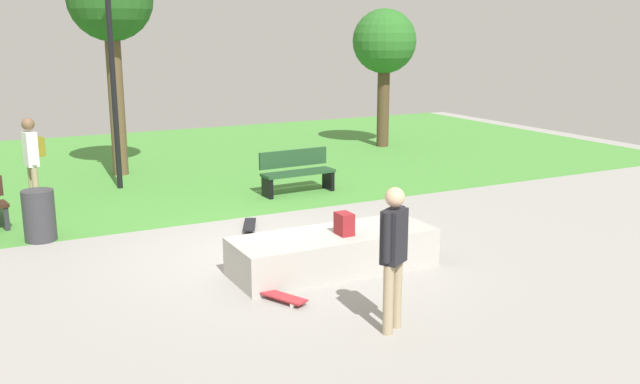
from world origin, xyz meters
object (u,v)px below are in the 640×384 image
Objects in this scene: park_bench_far_right at (297,171)px; lamp_post at (112,63)px; concrete_ledge at (334,251)px; trash_bin at (39,216)px; skateboard_by_ledge at (279,296)px; skateboard_spare at (250,225)px; backpack_on_ledge at (344,224)px; skater_performing_trick at (394,248)px; tree_leaning_ash at (384,44)px; pedestrian_with_backpack at (32,155)px; tree_young_birch at (110,4)px.

lamp_post reaches higher than park_bench_far_right.
trash_bin is (-3.61, 3.49, 0.15)m from concrete_ledge.
skateboard_by_ledge is 3.43m from skateboard_spare.
skateboard_spare is at bearing 74.61° from skateboard_by_ledge.
concrete_ledge is 7.44m from lamp_post.
concrete_ledge is at bearing -109.33° from park_bench_far_right.
skateboard_by_ledge is at bearing -64.75° from backpack_on_ledge.
skater_performing_trick is 9.24m from lamp_post.
trash_bin reaches higher than skateboard_by_ledge.
skateboard_spare is (0.12, 4.74, -0.93)m from skater_performing_trick.
concrete_ledge is at bearing -126.03° from tree_leaning_ash.
skateboard_spare is (0.91, 3.30, 0.00)m from skateboard_by_ledge.
lamp_post reaches higher than pedestrian_with_backpack.
skater_performing_trick is at bearing -106.63° from park_bench_far_right.
skater_performing_trick is 2.11× the size of skateboard_by_ledge.
skateboard_by_ledge is (-0.79, 1.43, -0.93)m from skater_performing_trick.
concrete_ledge is 1.41m from skateboard_by_ledge.
skateboard_by_ledge is 0.16× the size of tree_young_birch.
backpack_on_ledge is at bearing -107.77° from park_bench_far_right.
backpack_on_ledge reaches higher than trash_bin.
skater_performing_trick is (-0.50, -2.03, 0.29)m from backpack_on_ledge.
skateboard_spare is 0.18× the size of lamp_post.
backpack_on_ledge is 0.18× the size of pedestrian_with_backpack.
tree_young_birch is 1.13× the size of lamp_post.
skateboard_by_ledge is 0.45× the size of pedestrian_with_backpack.
trash_bin is (-5.24, -1.15, -0.06)m from park_bench_far_right.
skateboard_spare is at bearing -80.10° from tree_young_birch.
pedestrian_with_backpack is at bearing 111.47° from skater_performing_trick.
skateboard_by_ledge is 0.18× the size of lamp_post.
concrete_ledge reaches higher than skateboard_spare.
skateboard_spare is at bearing -171.73° from backpack_on_ledge.
pedestrian_with_backpack reaches higher than trash_bin.
lamp_post is 2.74m from pedestrian_with_backpack.
skater_performing_trick is at bearing -100.58° from concrete_ledge.
skater_performing_trick is 1.88m from skateboard_by_ledge.
concrete_ledge is at bearing -44.01° from trash_bin.
skateboard_spare is at bearing -136.83° from tree_leaning_ash.
concrete_ledge is at bearing 31.45° from skateboard_by_ledge.
pedestrian_with_backpack is (-9.96, -3.33, -1.89)m from tree_leaning_ash.
tree_leaning_ash is at bearing 51.49° from skateboard_by_ledge.
skateboard_by_ledge is at bearing -117.69° from park_bench_far_right.
lamp_post reaches higher than skater_performing_trick.
trash_bin is (-2.33, -4.86, -3.54)m from tree_young_birch.
tree_leaning_ash is (6.78, 6.36, 2.91)m from skateboard_spare.
tree_leaning_ash reaches higher than skateboard_by_ledge.
pedestrian_with_backpack is (-5.08, 0.97, 0.60)m from park_bench_far_right.
concrete_ledge is 0.59× the size of tree_young_birch.
tree_leaning_ash is at bearing 18.50° from pedestrian_with_backpack.
tree_young_birch is at bearing 99.90° from skateboard_spare.
tree_young_birch is (-7.79, -0.59, 0.99)m from tree_leaning_ash.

